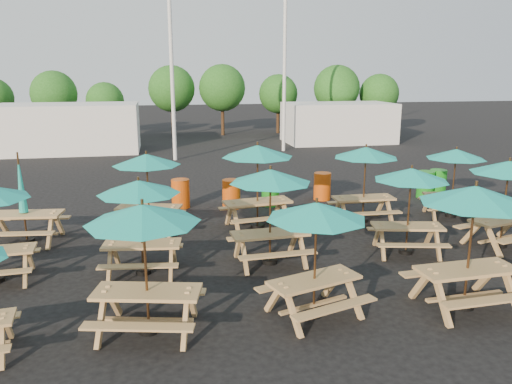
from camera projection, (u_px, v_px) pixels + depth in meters
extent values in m
plane|color=black|center=(266.00, 243.00, 13.84)|extent=(120.00, 120.00, 0.00)
cube|color=#A77D4A|center=(0.00, 253.00, 11.80)|extent=(1.79, 0.39, 0.04)
cube|color=#A77D4A|center=(24.00, 214.00, 13.69)|extent=(2.07, 1.01, 0.07)
cube|color=#A77D4A|center=(15.00, 234.00, 13.05)|extent=(2.01, 0.52, 0.04)
cube|color=#A77D4A|center=(35.00, 218.00, 14.47)|extent=(2.01, 0.52, 0.04)
cylinder|color=black|center=(27.00, 241.00, 13.86)|extent=(0.40, 0.40, 0.11)
cylinder|color=brown|center=(22.00, 198.00, 13.58)|extent=(0.05, 0.05, 2.54)
cone|color=teal|center=(21.00, 182.00, 13.47)|extent=(0.24, 0.24, 1.66)
cube|color=#A77D4A|center=(147.00, 292.00, 8.95)|extent=(2.03, 1.16, 0.06)
cube|color=#A77D4A|center=(138.00, 327.00, 8.34)|extent=(1.92, 0.69, 0.04)
cube|color=#A77D4A|center=(157.00, 291.00, 9.70)|extent=(1.92, 0.69, 0.04)
cylinder|color=black|center=(149.00, 329.00, 9.12)|extent=(0.38, 0.38, 0.11)
cylinder|color=brown|center=(146.00, 269.00, 8.84)|extent=(0.05, 0.05, 2.44)
cone|color=teal|center=(143.00, 214.00, 8.60)|extent=(2.42, 2.42, 0.34)
cube|color=#A77D4A|center=(142.00, 244.00, 11.58)|extent=(1.85, 0.91, 0.06)
cube|color=#A77D4A|center=(138.00, 266.00, 11.01)|extent=(1.80, 0.47, 0.04)
cube|color=#A77D4A|center=(147.00, 246.00, 12.28)|extent=(1.80, 0.47, 0.04)
cylinder|color=black|center=(143.00, 272.00, 11.74)|extent=(0.36, 0.36, 0.10)
cylinder|color=brown|center=(141.00, 228.00, 11.48)|extent=(0.04, 0.04, 2.27)
cone|color=teal|center=(139.00, 187.00, 11.26)|extent=(2.10, 2.10, 0.32)
cube|color=#A77D4A|center=(149.00, 207.00, 14.60)|extent=(1.98, 1.19, 0.06)
cube|color=#A77D4A|center=(143.00, 224.00, 14.01)|extent=(1.85, 0.74, 0.04)
cube|color=#A77D4A|center=(156.00, 211.00, 15.33)|extent=(1.85, 0.74, 0.04)
cylinder|color=black|center=(150.00, 230.00, 14.77)|extent=(0.37, 0.37, 0.10)
cylinder|color=brown|center=(148.00, 193.00, 14.50)|extent=(0.05, 0.05, 2.36)
cone|color=teal|center=(146.00, 160.00, 14.27)|extent=(2.41, 2.41, 0.33)
cube|color=#A77D4A|center=(314.00, 280.00, 9.57)|extent=(1.93, 1.22, 0.06)
cube|color=#A77D4A|center=(335.00, 308.00, 9.07)|extent=(1.79, 0.79, 0.04)
cube|color=#A77D4A|center=(295.00, 282.00, 10.20)|extent=(1.79, 0.79, 0.04)
cylinder|color=black|center=(313.00, 313.00, 9.73)|extent=(0.36, 0.36, 0.10)
cylinder|color=brown|center=(315.00, 260.00, 9.47)|extent=(0.04, 0.04, 2.30)
cone|color=teal|center=(317.00, 211.00, 9.24)|extent=(2.40, 2.40, 0.32)
cube|color=#A77D4A|center=(270.00, 233.00, 12.21)|extent=(1.92, 0.84, 0.06)
cube|color=#A77D4A|center=(278.00, 255.00, 11.63)|extent=(1.89, 0.38, 0.04)
cube|color=#A77D4A|center=(263.00, 236.00, 12.93)|extent=(1.89, 0.38, 0.04)
cylinder|color=black|center=(270.00, 261.00, 12.38)|extent=(0.38, 0.38, 0.10)
cylinder|color=brown|center=(270.00, 217.00, 12.11)|extent=(0.05, 0.05, 2.40)
cone|color=teal|center=(270.00, 176.00, 11.87)|extent=(2.10, 2.10, 0.33)
cube|color=#A77D4A|center=(257.00, 202.00, 14.97)|extent=(2.09, 1.04, 0.07)
cube|color=#A77D4A|center=(266.00, 219.00, 14.36)|extent=(2.03, 0.54, 0.04)
cube|color=#A77D4A|center=(250.00, 206.00, 15.72)|extent=(2.03, 0.54, 0.04)
cylinder|color=black|center=(257.00, 226.00, 15.15)|extent=(0.40, 0.40, 0.11)
cylinder|color=brown|center=(257.00, 187.00, 14.86)|extent=(0.05, 0.05, 2.56)
cone|color=teal|center=(258.00, 151.00, 14.60)|extent=(2.38, 2.38, 0.36)
cube|color=#A77D4A|center=(467.00, 269.00, 9.87)|extent=(2.03, 0.88, 0.07)
cube|color=#A77D4A|center=(491.00, 300.00, 9.26)|extent=(2.00, 0.38, 0.04)
cube|color=#A77D4A|center=(444.00, 271.00, 10.63)|extent=(2.00, 0.38, 0.04)
cylinder|color=black|center=(464.00, 305.00, 10.05)|extent=(0.40, 0.40, 0.11)
cylinder|color=brown|center=(470.00, 248.00, 9.76)|extent=(0.05, 0.05, 2.55)
cone|color=teal|center=(475.00, 195.00, 9.51)|extent=(2.21, 2.21, 0.35)
cube|color=#A77D4A|center=(408.00, 226.00, 12.90)|extent=(1.90, 1.07, 0.06)
cube|color=#A77D4A|center=(414.00, 245.00, 12.33)|extent=(1.80, 0.63, 0.04)
cube|color=#A77D4A|center=(400.00, 229.00, 13.60)|extent=(1.80, 0.63, 0.04)
cylinder|color=black|center=(406.00, 251.00, 13.06)|extent=(0.36, 0.36, 0.10)
cylinder|color=brown|center=(409.00, 211.00, 12.80)|extent=(0.04, 0.04, 2.29)
cone|color=teal|center=(411.00, 174.00, 12.57)|extent=(2.26, 2.26, 0.32)
cube|color=#A77D4A|center=(364.00, 198.00, 15.63)|extent=(1.90, 0.79, 0.06)
cube|color=#A77D4A|center=(371.00, 213.00, 15.04)|extent=(1.89, 0.32, 0.04)
cube|color=#A77D4A|center=(355.00, 202.00, 16.36)|extent=(1.89, 0.32, 0.04)
cylinder|color=black|center=(362.00, 220.00, 15.80)|extent=(0.38, 0.38, 0.10)
cylinder|color=brown|center=(364.00, 185.00, 15.53)|extent=(0.05, 0.05, 2.41)
cone|color=teal|center=(366.00, 152.00, 15.29)|extent=(2.05, 2.05, 0.33)
cube|color=#A77D4A|center=(503.00, 219.00, 13.39)|extent=(1.99, 1.17, 0.06)
cube|color=#A77D4A|center=(480.00, 223.00, 14.06)|extent=(1.87, 0.72, 0.04)
cylinder|color=black|center=(500.00, 244.00, 13.56)|extent=(0.37, 0.37, 0.10)
cylinder|color=brown|center=(505.00, 204.00, 13.29)|extent=(0.05, 0.05, 2.38)
cone|color=teal|center=(509.00, 167.00, 13.06)|extent=(2.41, 2.41, 0.33)
cube|color=#A77D4A|center=(452.00, 195.00, 16.19)|extent=(1.87, 1.06, 0.06)
cube|color=#A77D4A|center=(459.00, 209.00, 15.63)|extent=(1.78, 0.63, 0.04)
cube|color=#A77D4A|center=(445.00, 199.00, 16.88)|extent=(1.78, 0.63, 0.04)
cylinder|color=black|center=(450.00, 215.00, 16.35)|extent=(0.35, 0.35, 0.10)
cylinder|color=brown|center=(453.00, 183.00, 16.09)|extent=(0.04, 0.04, 2.26)
cone|color=teal|center=(456.00, 154.00, 15.87)|extent=(2.23, 2.23, 0.31)
cylinder|color=#CF4B0C|center=(181.00, 194.00, 17.33)|extent=(0.63, 0.63, 1.00)
cylinder|color=#CF4B0C|center=(231.00, 194.00, 17.27)|extent=(0.63, 0.63, 1.00)
cylinder|color=#178218|center=(270.00, 192.00, 17.62)|extent=(0.63, 0.63, 1.00)
cylinder|color=#CF4B0C|center=(322.00, 186.00, 18.44)|extent=(0.63, 0.63, 1.00)
cylinder|color=#178218|center=(425.00, 184.00, 18.73)|extent=(0.63, 0.63, 1.00)
cylinder|color=#178218|center=(438.00, 183.00, 19.01)|extent=(0.63, 0.63, 1.00)
cylinder|color=silver|center=(171.00, 44.00, 25.41)|extent=(0.20, 0.20, 12.00)
cylinder|color=silver|center=(285.00, 47.00, 28.53)|extent=(0.20, 0.20, 12.00)
cube|color=silver|center=(68.00, 128.00, 29.20)|extent=(8.00, 4.00, 2.80)
cube|color=silver|center=(338.00, 123.00, 33.33)|extent=(7.00, 4.00, 2.60)
cylinder|color=#382314|center=(57.00, 124.00, 34.59)|extent=(0.24, 0.24, 2.14)
sphere|color=#1E5919|center=(54.00, 94.00, 34.09)|extent=(3.11, 3.11, 3.11)
cylinder|color=#382314|center=(107.00, 126.00, 35.01)|extent=(0.24, 0.24, 1.78)
sphere|color=#1E5919|center=(105.00, 101.00, 34.60)|extent=(2.59, 2.59, 2.59)
cylinder|color=#382314|center=(173.00, 120.00, 36.82)|extent=(0.24, 0.24, 2.31)
sphere|color=#1E5919|center=(172.00, 89.00, 36.29)|extent=(3.36, 3.36, 3.36)
cylinder|color=#382314|center=(223.00, 119.00, 37.06)|extent=(0.24, 0.24, 2.35)
sphere|color=#1E5919|center=(222.00, 88.00, 36.52)|extent=(3.41, 3.41, 3.41)
cylinder|color=#382314|center=(278.00, 120.00, 38.30)|extent=(0.24, 0.24, 2.02)
sphere|color=#1E5919|center=(278.00, 94.00, 37.83)|extent=(2.94, 2.94, 2.94)
cylinder|color=#382314|center=(336.00, 119.00, 37.31)|extent=(0.24, 0.24, 2.32)
sphere|color=#1E5919|center=(337.00, 88.00, 36.77)|extent=(3.38, 3.38, 3.38)
cylinder|color=#382314|center=(378.00, 120.00, 38.00)|extent=(0.24, 0.24, 2.03)
sphere|color=#1E5919|center=(379.00, 94.00, 37.53)|extent=(2.95, 2.95, 2.95)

